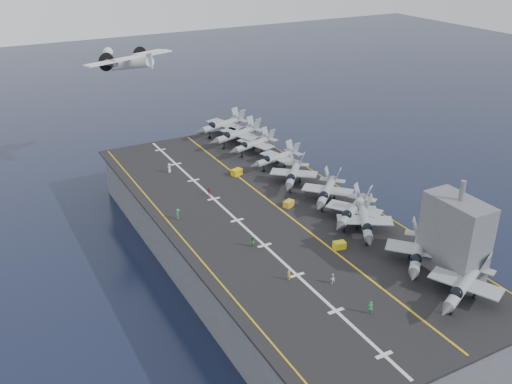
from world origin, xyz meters
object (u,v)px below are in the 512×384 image
island_superstructure (456,228)px  fighter_jet_0 (464,284)px  tow_cart_a (339,245)px  transport_plane (131,64)px

island_superstructure → fighter_jet_0: 8.93m
island_superstructure → tow_cart_a: bearing=128.6°
fighter_jet_0 → island_superstructure: bearing=57.7°
island_superstructure → transport_plane: bearing=105.3°
fighter_jet_0 → transport_plane: bearing=101.8°
fighter_jet_0 → tow_cart_a: size_ratio=8.16×
island_superstructure → tow_cart_a: size_ratio=6.91×
fighter_jet_0 → tow_cart_a: 20.93m
island_superstructure → fighter_jet_0: size_ratio=0.85×
fighter_jet_0 → tow_cart_a: (-6.73, 19.72, -2.00)m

